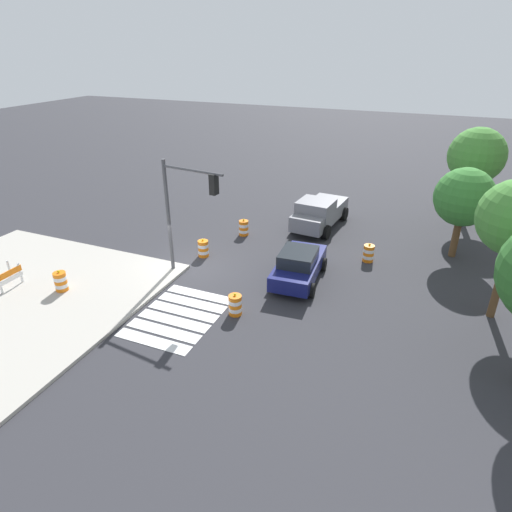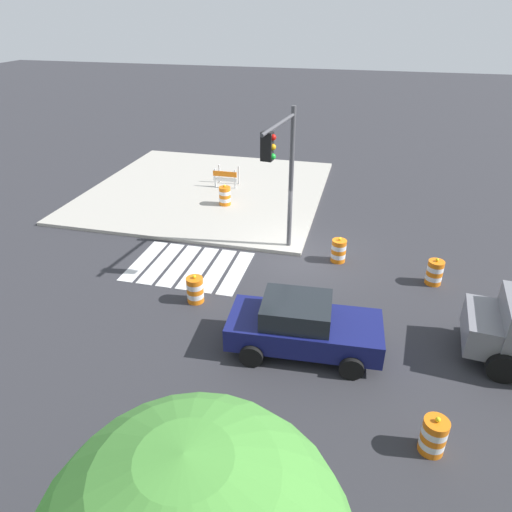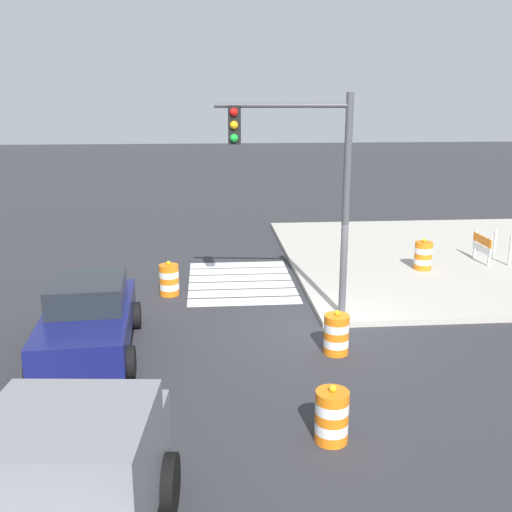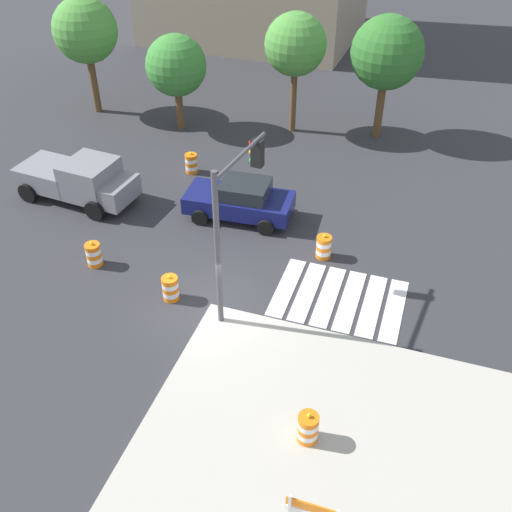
% 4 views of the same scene
% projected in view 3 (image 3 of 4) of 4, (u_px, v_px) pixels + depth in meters
% --- Properties ---
extents(ground_plane, '(120.00, 120.00, 0.00)m').
position_uv_depth(ground_plane, '(323.00, 329.00, 14.70)').
color(ground_plane, '#2D2D33').
extents(sidewalk_corner, '(12.00, 12.00, 0.15)m').
position_uv_depth(sidewalk_corner, '(458.00, 257.00, 20.94)').
color(sidewalk_corner, '#ADA89E').
rests_on(sidewalk_corner, ground).
extents(crosswalk_stripes, '(4.35, 3.20, 0.02)m').
position_uv_depth(crosswalk_stripes, '(241.00, 281.00, 18.40)').
color(crosswalk_stripes, silver).
rests_on(crosswalk_stripes, ground).
extents(sports_car, '(4.41, 2.35, 1.63)m').
position_uv_depth(sports_car, '(88.00, 317.00, 13.18)').
color(sports_car, navy).
rests_on(sports_car, ground).
extents(traffic_barrel_near_corner, '(0.56, 0.56, 1.02)m').
position_uv_depth(traffic_barrel_near_corner, '(336.00, 334.00, 13.18)').
color(traffic_barrel_near_corner, orange).
rests_on(traffic_barrel_near_corner, ground).
extents(traffic_barrel_median_near, '(0.56, 0.56, 1.02)m').
position_uv_depth(traffic_barrel_median_near, '(169.00, 280.00, 17.08)').
color(traffic_barrel_median_near, orange).
rests_on(traffic_barrel_median_near, ground).
extents(traffic_barrel_median_far, '(0.56, 0.56, 1.02)m').
position_uv_depth(traffic_barrel_median_far, '(332.00, 416.00, 9.80)').
color(traffic_barrel_median_far, orange).
rests_on(traffic_barrel_median_far, ground).
extents(traffic_barrel_on_sidewalk, '(0.56, 0.56, 1.02)m').
position_uv_depth(traffic_barrel_on_sidewalk, '(423.00, 256.00, 19.11)').
color(traffic_barrel_on_sidewalk, orange).
rests_on(traffic_barrel_on_sidewalk, sidewalk_corner).
extents(construction_barricade, '(1.30, 0.78, 1.00)m').
position_uv_depth(construction_barricade, '(487.00, 245.00, 19.96)').
color(construction_barricade, silver).
rests_on(construction_barricade, sidewalk_corner).
extents(traffic_light_pole, '(0.63, 3.27, 5.50)m').
position_uv_depth(traffic_light_pole, '(300.00, 167.00, 14.34)').
color(traffic_light_pole, '#4C4C51').
rests_on(traffic_light_pole, sidewalk_corner).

